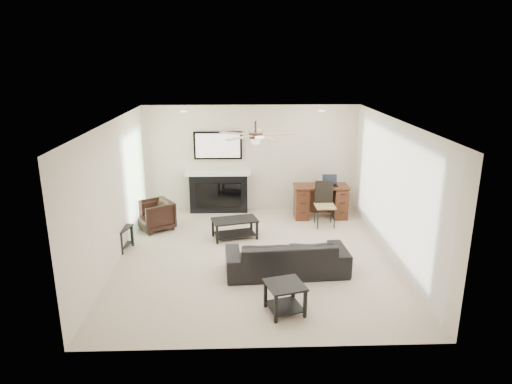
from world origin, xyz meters
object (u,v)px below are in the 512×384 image
Objects in this scene: armchair at (155,215)px; coffee_table at (235,229)px; fireplace_unit at (218,173)px; desk at (321,201)px; sofa at (287,256)px.

armchair reaches higher than coffee_table.
fireplace_unit is (1.31, 1.10, 0.64)m from armchair.
sofa is at bearing -110.77° from desk.
desk is at bearing 66.53° from armchair.
fireplace_unit is (-1.29, 3.25, 0.65)m from sofa.
armchair is 0.36× the size of fireplace_unit.
sofa reaches higher than coffee_table.
sofa is 2.99× the size of armchair.
coffee_table is 1.85m from fireplace_unit.
desk reaches higher than sofa.
sofa is at bearing 17.30° from armchair.
armchair is 3.70m from desk.
fireplace_unit is at bearing 96.80° from armchair.
sofa is 2.29× the size of coffee_table.
coffee_table is (1.70, -0.55, -0.11)m from armchair.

